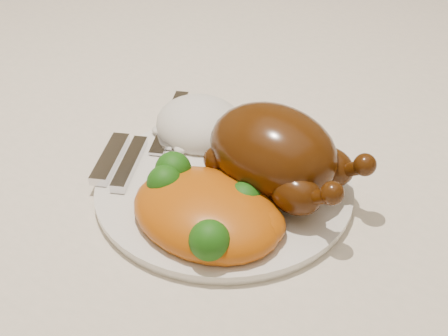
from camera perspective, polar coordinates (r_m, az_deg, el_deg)
The scene contains 7 objects.
dining_table at distance 0.80m, azimuth 2.47°, elevation -1.51°, with size 1.60×0.90×0.76m.
tablecloth at distance 0.76m, azimuth 2.61°, elevation 2.86°, with size 1.73×1.03×0.18m.
dinner_plate at distance 0.62m, azimuth -0.00°, elevation -1.89°, with size 0.25×0.25×0.01m, color white.
roast_chicken at distance 0.59m, azimuth 4.77°, elevation 1.42°, with size 0.17×0.11×0.08m.
rice_mound at distance 0.69m, azimuth -2.20°, elevation 3.95°, with size 0.13×0.12×0.05m.
mac_and_cheese at distance 0.56m, azimuth -1.18°, elevation -4.02°, with size 0.15×0.11×0.06m.
cutlery at distance 0.66m, azimuth -7.79°, elevation 1.82°, with size 0.09×0.20×0.01m.
Camera 1 is at (0.35, -0.53, 1.16)m, focal length 50.00 mm.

